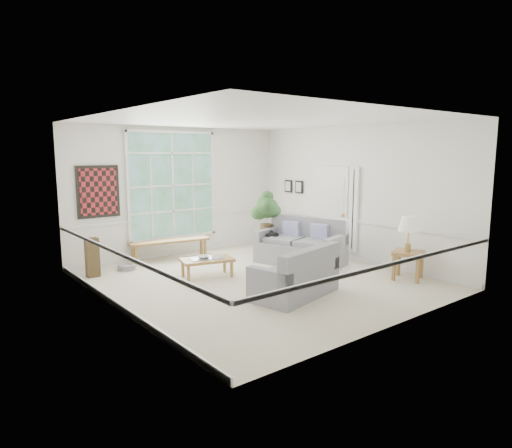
{
  "coord_description": "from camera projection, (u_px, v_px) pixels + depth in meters",
  "views": [
    {
      "loc": [
        -5.29,
        -6.6,
        2.41
      ],
      "look_at": [
        0.1,
        0.2,
        1.05
      ],
      "focal_mm": 32.0,
      "sensor_mm": 36.0,
      "label": 1
    }
  ],
  "objects": [
    {
      "name": "table_lamp",
      "position": [
        408.0,
        234.0,
        8.6
      ],
      "size": [
        0.53,
        0.53,
        0.69
      ],
      "primitive_type": null,
      "rotation": [
        0.0,
        0.0,
        0.44
      ],
      "color": "white",
      "rests_on": "side_table"
    },
    {
      "name": "wall_art",
      "position": [
        98.0,
        192.0,
        9.56
      ],
      "size": [
        0.9,
        0.06,
        1.1
      ],
      "primitive_type": "cube",
      "color": "#581719",
      "rests_on": "wall_back"
    },
    {
      "name": "loveseat_front",
      "position": [
        295.0,
        271.0,
        7.7
      ],
      "size": [
        1.73,
        1.15,
        0.86
      ],
      "primitive_type": "cube",
      "rotation": [
        0.0,
        0.0,
        0.22
      ],
      "color": "gray",
      "rests_on": "floor"
    },
    {
      "name": "floor",
      "position": [
        258.0,
        280.0,
        8.73
      ],
      "size": [
        5.5,
        6.0,
        0.01
      ],
      "primitive_type": "cube",
      "color": "beige",
      "rests_on": "ground"
    },
    {
      "name": "window_back",
      "position": [
        173.0,
        186.0,
        10.64
      ],
      "size": [
        2.3,
        0.08,
        2.4
      ],
      "primitive_type": "cube",
      "color": "white",
      "rests_on": "wall_back"
    },
    {
      "name": "wall_back",
      "position": [
        180.0,
        191.0,
        10.82
      ],
      "size": [
        5.5,
        0.02,
        3.0
      ],
      "primitive_type": "cube",
      "color": "white",
      "rests_on": "ground"
    },
    {
      "name": "floor_speaker",
      "position": [
        92.0,
        257.0,
        8.9
      ],
      "size": [
        0.24,
        0.19,
        0.77
      ],
      "primitive_type": "cube",
      "rotation": [
        0.0,
        0.0,
        -0.03
      ],
      "color": "#42311A",
      "rests_on": "floor"
    },
    {
      "name": "wall_frame_far",
      "position": [
        288.0,
        186.0,
        11.81
      ],
      "size": [
        0.04,
        0.26,
        0.32
      ],
      "primitive_type": "cube",
      "color": "black",
      "rests_on": "wall_right"
    },
    {
      "name": "pet_bed",
      "position": [
        126.0,
        267.0,
        9.48
      ],
      "size": [
        0.46,
        0.46,
        0.11
      ],
      "primitive_type": "cylinder",
      "rotation": [
        0.0,
        0.0,
        -0.27
      ],
      "color": "gray",
      "rests_on": "floor"
    },
    {
      "name": "ceiling",
      "position": [
        259.0,
        120.0,
        8.26
      ],
      "size": [
        5.5,
        6.0,
        0.02
      ],
      "primitive_type": "cube",
      "color": "white",
      "rests_on": "ground"
    },
    {
      "name": "side_table",
      "position": [
        408.0,
        265.0,
        8.73
      ],
      "size": [
        0.71,
        0.71,
        0.55
      ],
      "primitive_type": "cube",
      "rotation": [
        0.0,
        0.0,
        0.41
      ],
      "color": "olive",
      "rests_on": "floor"
    },
    {
      "name": "wall_left",
      "position": [
        115.0,
        214.0,
        6.81
      ],
      "size": [
        0.02,
        6.0,
        3.0
      ],
      "primitive_type": "cube",
      "color": "white",
      "rests_on": "ground"
    },
    {
      "name": "cat",
      "position": [
        272.0,
        235.0,
        10.18
      ],
      "size": [
        0.35,
        0.25,
        0.16
      ],
      "primitive_type": "ellipsoid",
      "rotation": [
        0.0,
        0.0,
        0.04
      ],
      "color": "black",
      "rests_on": "loveseat_right"
    },
    {
      "name": "coffee_table",
      "position": [
        207.0,
        268.0,
        8.9
      ],
      "size": [
        1.1,
        0.78,
        0.37
      ],
      "primitive_type": "cube",
      "rotation": [
        0.0,
        0.0,
        -0.26
      ],
      "color": "olive",
      "rests_on": "floor"
    },
    {
      "name": "end_table",
      "position": [
        267.0,
        245.0,
        10.76
      ],
      "size": [
        0.67,
        0.67,
        0.51
      ],
      "primitive_type": "cube",
      "rotation": [
        0.0,
        0.0,
        0.42
      ],
      "color": "olive",
      "rests_on": "floor"
    },
    {
      "name": "loveseat_right",
      "position": [
        300.0,
        241.0,
        9.91
      ],
      "size": [
        1.46,
        2.05,
        1.0
      ],
      "primitive_type": "cube",
      "rotation": [
        0.0,
        0.0,
        0.3
      ],
      "color": "gray",
      "rests_on": "floor"
    },
    {
      "name": "door_sidelight",
      "position": [
        354.0,
        210.0,
        10.19
      ],
      "size": [
        0.08,
        0.26,
        1.9
      ],
      "primitive_type": "cube",
      "color": "white",
      "rests_on": "wall_right"
    },
    {
      "name": "houseplant",
      "position": [
        266.0,
        213.0,
        10.56
      ],
      "size": [
        0.82,
        0.82,
        1.04
      ],
      "primitive_type": null,
      "rotation": [
        0.0,
        0.0,
        0.5
      ],
      "color": "#2D5228",
      "rests_on": "end_table"
    },
    {
      "name": "pewter_bowl",
      "position": [
        204.0,
        257.0,
        8.85
      ],
      "size": [
        0.29,
        0.29,
        0.07
      ],
      "primitive_type": "imported",
      "rotation": [
        0.0,
        0.0,
        0.06
      ],
      "color": "#A1A2A7",
      "rests_on": "coffee_table"
    },
    {
      "name": "wall_right",
      "position": [
        354.0,
        194.0,
        10.18
      ],
      "size": [
        0.02,
        6.0,
        3.0
      ],
      "primitive_type": "cube",
      "color": "white",
      "rests_on": "ground"
    },
    {
      "name": "wall_frame_near",
      "position": [
        299.0,
        187.0,
        11.5
      ],
      "size": [
        0.04,
        0.26,
        0.32
      ],
      "primitive_type": "cube",
      "color": "black",
      "rests_on": "wall_right"
    },
    {
      "name": "window_bench",
      "position": [
        170.0,
        249.0,
        10.45
      ],
      "size": [
        1.87,
        0.66,
        0.43
      ],
      "primitive_type": "cube",
      "rotation": [
        0.0,
        0.0,
        -0.17
      ],
      "color": "olive",
      "rests_on": "floor"
    },
    {
      "name": "entry_door",
      "position": [
        332.0,
        211.0,
        10.69
      ],
      "size": [
        0.08,
        0.9,
        2.1
      ],
      "primitive_type": "cube",
      "color": "white",
      "rests_on": "floor"
    },
    {
      "name": "wall_front",
      "position": [
        397.0,
        221.0,
        6.17
      ],
      "size": [
        5.5,
        0.02,
        3.0
      ],
      "primitive_type": "cube",
      "color": "white",
      "rests_on": "ground"
    }
  ]
}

